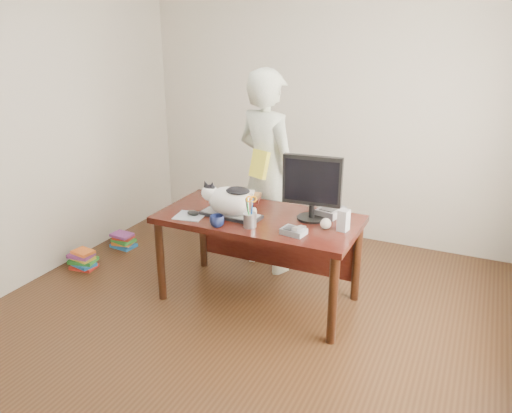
% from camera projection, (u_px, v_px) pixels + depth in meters
% --- Properties ---
extents(room, '(4.50, 4.50, 4.50)m').
position_uv_depth(room, '(221.00, 161.00, 3.27)').
color(room, black).
rests_on(room, ground).
extents(desk, '(1.60, 0.80, 0.75)m').
position_uv_depth(desk, '(263.00, 230.00, 4.11)').
color(desk, black).
rests_on(desk, ground).
extents(keyboard, '(0.51, 0.22, 0.03)m').
position_uv_depth(keyboard, '(231.00, 215.00, 3.98)').
color(keyboard, black).
rests_on(keyboard, desk).
extents(cat, '(0.49, 0.25, 0.28)m').
position_uv_depth(cat, '(229.00, 200.00, 3.94)').
color(cat, white).
rests_on(cat, keyboard).
extents(monitor, '(0.46, 0.24, 0.52)m').
position_uv_depth(monitor, '(312.00, 184.00, 3.82)').
color(monitor, black).
rests_on(monitor, desk).
extents(pen_cup, '(0.13, 0.13, 0.25)m').
position_uv_depth(pen_cup, '(250.00, 218.00, 3.76)').
color(pen_cup, gray).
rests_on(pen_cup, desk).
extents(mousepad, '(0.26, 0.24, 0.01)m').
position_uv_depth(mousepad, '(190.00, 216.00, 3.99)').
color(mousepad, '#A3A8AF').
rests_on(mousepad, desk).
extents(mouse, '(0.11, 0.08, 0.04)m').
position_uv_depth(mouse, '(193.00, 213.00, 3.99)').
color(mouse, black).
rests_on(mouse, mousepad).
extents(coffee_mug, '(0.16, 0.16, 0.09)m').
position_uv_depth(coffee_mug, '(217.00, 221.00, 3.77)').
color(coffee_mug, '#0D1436').
rests_on(coffee_mug, desk).
extents(phone, '(0.19, 0.15, 0.08)m').
position_uv_depth(phone, '(294.00, 231.00, 3.64)').
color(phone, slate).
rests_on(phone, desk).
extents(speaker, '(0.08, 0.09, 0.16)m').
position_uv_depth(speaker, '(344.00, 220.00, 3.69)').
color(speaker, '#9C9C9E').
rests_on(speaker, desk).
extents(baseball, '(0.08, 0.08, 0.08)m').
position_uv_depth(baseball, '(326.00, 224.00, 3.73)').
color(baseball, beige).
rests_on(baseball, desk).
extents(book_stack, '(0.25, 0.21, 0.08)m').
position_uv_depth(book_stack, '(248.00, 197.00, 4.33)').
color(book_stack, '#4A1413').
rests_on(book_stack, desk).
extents(calculator, '(0.21, 0.25, 0.07)m').
position_uv_depth(calculator, '(330.00, 212.00, 4.00)').
color(calculator, slate).
rests_on(calculator, desk).
extents(person, '(0.79, 0.66, 1.86)m').
position_uv_depth(person, '(267.00, 173.00, 4.53)').
color(person, white).
rests_on(person, ground).
extents(held_book, '(0.20, 0.16, 0.24)m').
position_uv_depth(held_book, '(259.00, 164.00, 4.34)').
color(held_book, yellow).
rests_on(held_book, person).
extents(book_pile_a, '(0.27, 0.22, 0.18)m').
position_uv_depth(book_pile_a, '(83.00, 260.00, 4.75)').
color(book_pile_a, '#AB2318').
rests_on(book_pile_a, ground).
extents(book_pile_b, '(0.26, 0.20, 0.15)m').
position_uv_depth(book_pile_b, '(123.00, 240.00, 5.21)').
color(book_pile_b, '#1B63A7').
rests_on(book_pile_b, ground).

